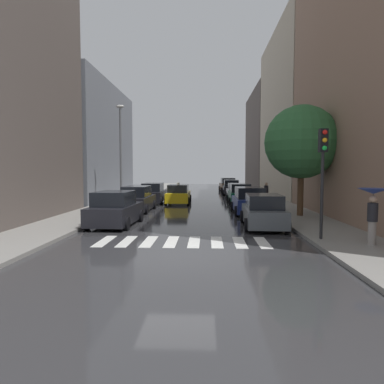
# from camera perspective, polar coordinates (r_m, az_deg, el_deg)

# --- Properties ---
(ground_plane) EXTENTS (28.00, 72.00, 0.04)m
(ground_plane) POSITION_cam_1_polar(r_m,az_deg,el_deg) (35.28, 0.92, -1.03)
(ground_plane) COLOR #2F2F32
(sidewalk_left) EXTENTS (3.00, 72.00, 0.15)m
(sidewalk_left) POSITION_cam_1_polar(r_m,az_deg,el_deg) (36.04, -9.47, -0.82)
(sidewalk_left) COLOR gray
(sidewalk_left) RESTS_ON ground
(sidewalk_right) EXTENTS (3.00, 72.00, 0.15)m
(sidewalk_right) POSITION_cam_1_polar(r_m,az_deg,el_deg) (35.70, 11.41, -0.89)
(sidewalk_right) COLOR gray
(sidewalk_right) RESTS_ON ground
(crosswalk_stripes) EXTENTS (6.75, 2.20, 0.01)m
(crosswalk_stripes) POSITION_cam_1_polar(r_m,az_deg,el_deg) (13.81, -1.54, -8.26)
(crosswalk_stripes) COLOR silver
(crosswalk_stripes) RESTS_ON ground
(building_left_mid) EXTENTS (6.00, 15.92, 11.02)m
(building_left_mid) POSITION_cam_1_polar(r_m,az_deg,el_deg) (35.50, -17.37, 7.77)
(building_left_mid) COLOR slate
(building_left_mid) RESTS_ON ground
(building_right_mid) EXTENTS (6.00, 17.27, 17.50)m
(building_right_mid) POSITION_cam_1_polar(r_m,az_deg,el_deg) (39.34, 17.65, 12.10)
(building_right_mid) COLOR #B2A38C
(building_right_mid) RESTS_ON ground
(building_right_far) EXTENTS (6.00, 17.02, 15.03)m
(building_right_far) POSITION_cam_1_polar(r_m,az_deg,el_deg) (56.19, 12.90, 8.32)
(building_right_far) COLOR #564C47
(building_right_far) RESTS_ON ground
(parked_car_left_nearest) EXTENTS (2.29, 4.37, 1.78)m
(parked_car_left_nearest) POSITION_cam_1_polar(r_m,az_deg,el_deg) (18.13, -12.62, -2.87)
(parked_car_left_nearest) COLOR black
(parked_car_left_nearest) RESTS_ON ground
(parked_car_left_second) EXTENTS (2.09, 4.81, 1.76)m
(parked_car_left_second) POSITION_cam_1_polar(r_m,az_deg,el_deg) (24.03, -9.03, -1.25)
(parked_car_left_second) COLOR black
(parked_car_left_second) RESTS_ON ground
(parked_car_left_third) EXTENTS (1.99, 4.78, 1.74)m
(parked_car_left_third) POSITION_cam_1_polar(r_m,az_deg,el_deg) (30.07, -6.43, -0.27)
(parked_car_left_third) COLOR black
(parked_car_left_third) RESTS_ON ground
(parked_car_right_nearest) EXTENTS (2.20, 4.52, 1.65)m
(parked_car_right_nearest) POSITION_cam_1_polar(r_m,az_deg,el_deg) (17.59, 11.75, -3.23)
(parked_car_right_nearest) COLOR #474C51
(parked_car_right_nearest) RESTS_ON ground
(parked_car_right_second) EXTENTS (2.14, 4.47, 1.74)m
(parked_car_right_second) POSITION_cam_1_polar(r_m,az_deg,el_deg) (22.88, 9.40, -1.52)
(parked_car_right_second) COLOR navy
(parked_car_right_second) RESTS_ON ground
(parked_car_right_third) EXTENTS (2.02, 4.34, 1.71)m
(parked_car_right_third) POSITION_cam_1_polar(r_m,az_deg,el_deg) (29.44, 7.94, -0.39)
(parked_car_right_third) COLOR #0C4C2D
(parked_car_right_third) RESTS_ON ground
(parked_car_right_fourth) EXTENTS (2.01, 4.54, 1.55)m
(parked_car_right_fourth) POSITION_cam_1_polar(r_m,az_deg,el_deg) (34.63, 7.37, 0.10)
(parked_car_right_fourth) COLOR silver
(parked_car_right_fourth) RESTS_ON ground
(parked_car_right_fifth) EXTENTS (2.07, 4.62, 1.71)m
(parked_car_right_fifth) POSITION_cam_1_polar(r_m,az_deg,el_deg) (40.70, 6.47, 0.73)
(parked_car_right_fifth) COLOR black
(parked_car_right_fifth) RESTS_ON ground
(parked_car_right_sixth) EXTENTS (2.32, 4.53, 1.81)m
(parked_car_right_sixth) POSITION_cam_1_polar(r_m,az_deg,el_deg) (46.47, 5.94, 1.14)
(parked_car_right_sixth) COLOR brown
(parked_car_right_sixth) RESTS_ON ground
(taxi_midroad) EXTENTS (2.08, 4.65, 1.81)m
(taxi_midroad) POSITION_cam_1_polar(r_m,az_deg,el_deg) (29.50, -2.27, -0.42)
(taxi_midroad) COLOR yellow
(taxi_midroad) RESTS_ON ground
(pedestrian_foreground) EXTENTS (0.36, 0.36, 1.71)m
(pedestrian_foreground) POSITION_cam_1_polar(r_m,az_deg,el_deg) (28.53, 12.18, -0.07)
(pedestrian_foreground) COLOR #38513D
(pedestrian_foreground) RESTS_ON sidewalk_right
(pedestrian_near_tree) EXTENTS (1.08, 1.08, 2.05)m
(pedestrian_near_tree) POSITION_cam_1_polar(r_m,az_deg,el_deg) (14.02, 27.80, -1.62)
(pedestrian_near_tree) COLOR gray
(pedestrian_near_tree) RESTS_ON sidewalk_right
(street_tree_right) EXTENTS (4.33, 4.33, 6.53)m
(street_tree_right) POSITION_cam_1_polar(r_m,az_deg,el_deg) (21.48, 17.67, 7.88)
(street_tree_right) COLOR #513823
(street_tree_right) RESTS_ON sidewalk_right
(traffic_light_right_corner) EXTENTS (0.30, 0.42, 4.30)m
(traffic_light_right_corner) POSITION_cam_1_polar(r_m,az_deg,el_deg) (14.31, 20.89, 5.14)
(traffic_light_right_corner) COLOR black
(traffic_light_right_corner) RESTS_ON sidewalk_right
(lamp_post_left) EXTENTS (0.60, 0.28, 7.58)m
(lamp_post_left) POSITION_cam_1_polar(r_m,az_deg,el_deg) (26.64, -11.74, 7.07)
(lamp_post_left) COLOR #595B60
(lamp_post_left) RESTS_ON sidewalk_left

